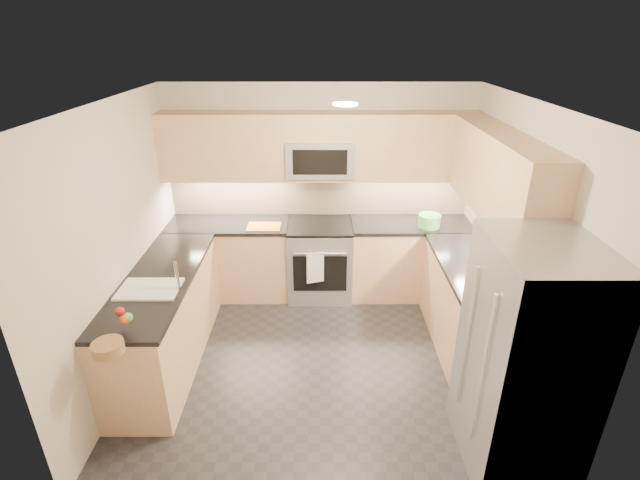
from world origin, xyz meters
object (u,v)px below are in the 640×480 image
(utensil_bowl, at_px, (429,221))
(refrigerator, at_px, (525,360))
(gas_range, at_px, (320,260))
(fruit_basket, at_px, (108,348))
(microwave, at_px, (320,158))
(cutting_board, at_px, (264,227))

(utensil_bowl, bearing_deg, refrigerator, -85.49)
(refrigerator, bearing_deg, gas_range, 120.88)
(utensil_bowl, height_order, fruit_basket, utensil_bowl)
(gas_range, relative_size, refrigerator, 0.51)
(gas_range, xyz_separation_m, utensil_bowl, (1.27, -0.09, 0.56))
(microwave, height_order, fruit_basket, microwave)
(microwave, height_order, utensil_bowl, microwave)
(microwave, bearing_deg, refrigerator, -60.38)
(microwave, distance_m, utensil_bowl, 1.46)
(gas_range, xyz_separation_m, microwave, (0.00, 0.12, 1.24))
(refrigerator, distance_m, cutting_board, 3.13)
(gas_range, height_order, utensil_bowl, utensil_bowl)
(gas_range, xyz_separation_m, refrigerator, (1.45, -2.43, 0.45))
(microwave, height_order, cutting_board, microwave)
(utensil_bowl, relative_size, fruit_basket, 1.14)
(cutting_board, bearing_deg, gas_range, 9.11)
(gas_range, height_order, fruit_basket, fruit_basket)
(cutting_board, bearing_deg, fruit_basket, -110.45)
(gas_range, bearing_deg, refrigerator, -59.12)
(gas_range, distance_m, microwave, 1.25)
(utensil_bowl, bearing_deg, gas_range, 176.02)
(microwave, height_order, refrigerator, microwave)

